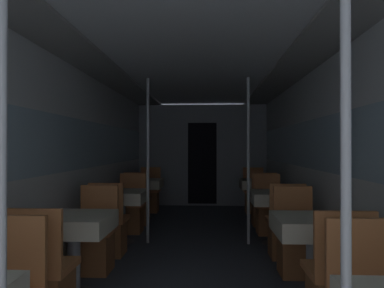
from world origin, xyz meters
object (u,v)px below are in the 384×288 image
(support_pole_right_2, at_px, (248,161))
(chair_left_far_1, at_px, (95,244))
(dining_table_right_3, at_px, (258,186))
(chair_right_near_3, at_px, (263,208))
(chair_left_far_2, at_px, (131,214))
(chair_right_far_2, at_px, (268,215))
(chair_right_far_3, at_px, (254,198))
(chair_right_far_1, at_px, (296,247))
(chair_left_near_1, at_px, (43,288))
(support_pole_left_2, at_px, (148,160))
(chair_left_near_3, at_px, (138,208))
(dining_table_left_2, at_px, (121,199))
(chair_right_near_2, at_px, (285,234))
(support_pole_left_0, at_px, (2,193))
(dining_table_left_3, at_px, (144,186))
(dining_table_right_2, at_px, (276,200))
(dining_table_right_1, at_px, (313,230))
(chair_left_far_3, at_px, (149,198))
(dining_table_left_1, at_px, (74,228))
(support_pole_right_0, at_px, (346,195))
(chair_left_near_2, at_px, (109,232))

(support_pole_right_2, bearing_deg, chair_left_far_1, -145.56)
(dining_table_right_3, bearing_deg, chair_right_near_3, -90.00)
(chair_left_far_2, distance_m, chair_right_far_2, 2.10)
(chair_right_far_3, bearing_deg, chair_right_far_1, 90.00)
(chair_right_far_1, height_order, dining_table_right_3, chair_right_far_1)
(chair_left_near_1, xyz_separation_m, dining_table_right_3, (2.10, 4.23, 0.31))
(support_pole_left_2, distance_m, chair_left_near_3, 1.51)
(dining_table_left_2, distance_m, chair_left_near_3, 1.23)
(chair_right_near_2, bearing_deg, chair_left_far_2, 149.67)
(dining_table_left_2, bearing_deg, chair_right_near_3, 29.52)
(dining_table_left_2, bearing_deg, support_pole_left_0, -84.21)
(dining_table_left_3, bearing_deg, chair_right_near_3, -16.31)
(dining_table_right_2, xyz_separation_m, chair_right_far_3, (0.00, 2.42, -0.31))
(chair_left_far_1, distance_m, dining_table_left_2, 1.23)
(chair_left_near_3, bearing_deg, dining_table_left_3, 90.00)
(dining_table_left_2, height_order, dining_table_left_3, same)
(dining_table_right_1, distance_m, chair_right_far_2, 2.44)
(support_pole_left_0, xyz_separation_m, chair_right_far_1, (1.74, 2.42, -0.84))
(dining_table_left_2, relative_size, chair_left_far_3, 0.79)
(support_pole_right_2, bearing_deg, chair_left_near_1, -125.65)
(dining_table_left_2, relative_size, dining_table_right_3, 1.00)
(dining_table_left_2, bearing_deg, support_pole_right_2, 0.00)
(dining_table_right_1, xyz_separation_m, chair_right_far_2, (0.00, 2.42, -0.31))
(support_pole_right_2, bearing_deg, dining_table_left_1, -133.88)
(chair_left_near_3, bearing_deg, dining_table_right_3, 16.31)
(chair_left_near_1, height_order, chair_left_near_3, same)
(support_pole_left_0, distance_m, chair_left_far_1, 2.59)
(dining_table_right_2, relative_size, dining_table_right_3, 1.00)
(dining_table_right_2, distance_m, chair_right_far_2, 0.69)
(dining_table_right_3, height_order, chair_right_near_3, chair_right_near_3)
(dining_table_right_1, relative_size, dining_table_right_3, 1.00)
(chair_right_near_2, bearing_deg, dining_table_right_1, -90.00)
(chair_left_near_1, xyz_separation_m, chair_right_far_2, (2.10, 3.04, 0.00))
(chair_left_far_2, height_order, chair_right_far_2, same)
(dining_table_left_1, bearing_deg, chair_right_far_3, 63.55)
(support_pole_right_0, xyz_separation_m, dining_table_right_2, (0.37, 3.61, -0.54))
(dining_table_left_1, distance_m, chair_left_far_2, 2.44)
(chair_left_near_1, height_order, support_pole_left_2, support_pole_left_2)
(dining_table_right_1, bearing_deg, chair_right_near_2, 90.00)
(chair_right_far_1, distance_m, support_pole_right_2, 1.51)
(dining_table_left_3, bearing_deg, support_pole_left_2, -78.53)
(support_pole_left_2, bearing_deg, chair_left_near_2, -120.77)
(dining_table_left_1, bearing_deg, support_pole_left_2, 78.53)
(dining_table_left_1, distance_m, dining_table_left_3, 3.61)
(dining_table_right_3, distance_m, chair_right_near_3, 0.69)
(chair_right_far_3, bearing_deg, support_pole_right_0, 86.53)
(dining_table_right_1, bearing_deg, support_pole_left_0, -133.88)
(chair_left_near_2, relative_size, chair_left_near_3, 1.00)
(dining_table_left_3, xyz_separation_m, dining_table_right_2, (2.10, -1.81, 0.00))
(chair_left_near_2, bearing_deg, chair_left_near_1, -90.00)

